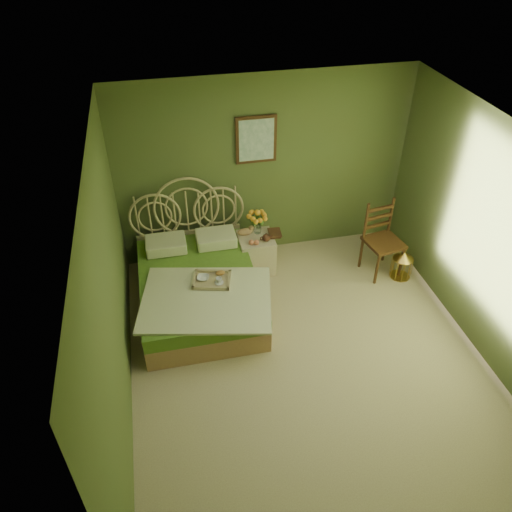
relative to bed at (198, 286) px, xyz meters
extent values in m
plane|color=beige|center=(1.10, -1.21, -0.30)|extent=(4.50, 4.50, 0.00)
plane|color=silver|center=(1.10, -1.21, 2.30)|extent=(4.50, 4.50, 0.00)
plane|color=#4E6233|center=(1.10, 1.04, 1.00)|extent=(4.00, 0.00, 4.00)
plane|color=#4E6233|center=(-0.90, -1.21, 1.00)|extent=(0.00, 4.50, 4.50)
plane|color=#4E6233|center=(3.10, -1.21, 1.00)|extent=(0.00, 4.50, 4.50)
cube|color=#361D0E|center=(0.98, 1.01, 1.45)|extent=(0.54, 0.03, 0.64)
cube|color=silver|center=(0.98, 0.99, 1.45)|extent=(0.46, 0.01, 0.56)
cube|color=tan|center=(0.00, -0.06, -0.15)|extent=(1.44, 1.92, 0.29)
cube|color=olive|center=(0.00, -0.06, 0.09)|extent=(1.44, 1.92, 0.19)
cube|color=#E8E5C5|center=(0.05, -0.49, 0.20)|extent=(1.72, 1.44, 0.03)
cube|color=#E8E5C5|center=(-0.34, 0.61, 0.27)|extent=(0.53, 0.38, 0.15)
cube|color=#E8E5C5|center=(0.33, 0.61, 0.27)|extent=(0.53, 0.38, 0.15)
cube|color=tan|center=(0.16, -0.20, 0.20)|extent=(0.52, 0.45, 0.04)
ellipsoid|color=#B77A38|center=(0.28, -0.11, 0.25)|extent=(0.12, 0.07, 0.05)
cube|color=beige|center=(0.88, 0.57, -0.03)|extent=(0.48, 0.48, 0.53)
cylinder|color=silver|center=(0.92, 0.68, 0.32)|extent=(0.10, 0.10, 0.18)
ellipsoid|color=tan|center=(0.74, 0.66, 0.28)|extent=(0.21, 0.11, 0.10)
sphere|color=#DB7755|center=(0.78, 0.42, 0.27)|extent=(0.07, 0.07, 0.07)
sphere|color=#DB7755|center=(0.85, 0.40, 0.27)|extent=(0.07, 0.07, 0.07)
cube|color=#361D0E|center=(2.56, 0.12, 0.20)|extent=(0.54, 0.54, 0.04)
cylinder|color=#361D0E|center=(2.36, -0.08, -0.05)|extent=(0.04, 0.04, 0.49)
cylinder|color=#361D0E|center=(2.76, -0.08, -0.05)|extent=(0.04, 0.04, 0.49)
cylinder|color=#361D0E|center=(2.36, 0.32, -0.05)|extent=(0.04, 0.04, 0.49)
cylinder|color=#361D0E|center=(2.76, 0.32, -0.05)|extent=(0.04, 0.04, 0.49)
cube|color=#361D0E|center=(2.56, 0.32, 0.47)|extent=(0.40, 0.11, 0.55)
cylinder|color=gold|center=(2.80, -0.05, -0.29)|extent=(0.27, 0.27, 0.01)
cylinder|color=gold|center=(2.80, -0.05, -0.14)|extent=(0.27, 0.27, 0.31)
cone|color=gold|center=(2.80, -0.05, 0.07)|extent=(0.27, 0.27, 0.11)
imported|color=#381E0F|center=(1.06, 0.59, 0.24)|extent=(0.20, 0.24, 0.02)
imported|color=#472819|center=(1.06, 0.59, 0.26)|extent=(0.19, 0.25, 0.02)
imported|color=white|center=(0.06, -0.15, 0.24)|extent=(0.18, 0.18, 0.04)
imported|color=white|center=(0.24, -0.26, 0.26)|extent=(0.10, 0.10, 0.07)
camera|label=1|loc=(-0.31, -4.88, 4.15)|focal=35.00mm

